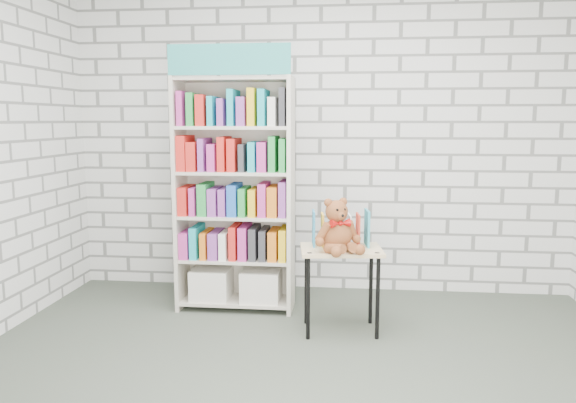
# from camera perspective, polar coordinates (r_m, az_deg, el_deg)

# --- Properties ---
(ground) EXTENTS (4.50, 4.50, 0.00)m
(ground) POSITION_cam_1_polar(r_m,az_deg,el_deg) (3.50, 1.27, -18.23)
(ground) COLOR #3E463B
(ground) RESTS_ON ground
(room_shell) EXTENTS (4.52, 4.02, 2.81)m
(room_shell) POSITION_cam_1_polar(r_m,az_deg,el_deg) (3.14, 1.38, 12.35)
(room_shell) COLOR silver
(room_shell) RESTS_ON ground
(bookshelf) EXTENTS (0.95, 0.37, 2.13)m
(bookshelf) POSITION_cam_1_polar(r_m,az_deg,el_deg) (4.61, -5.38, 0.91)
(bookshelf) COLOR beige
(bookshelf) RESTS_ON ground
(display_table) EXTENTS (0.63, 0.47, 0.63)m
(display_table) POSITION_cam_1_polar(r_m,az_deg,el_deg) (4.16, 5.42, -5.93)
(display_table) COLOR #DCBC84
(display_table) RESTS_ON ground
(table_books) EXTENTS (0.43, 0.23, 0.24)m
(table_books) POSITION_cam_1_polar(r_m,az_deg,el_deg) (4.20, 5.32, -2.82)
(table_books) COLOR teal
(table_books) RESTS_ON display_table
(teddy_bear) EXTENTS (0.36, 0.35, 0.38)m
(teddy_bear) POSITION_cam_1_polar(r_m,az_deg,el_deg) (4.01, 5.06, -2.92)
(teddy_bear) COLOR brown
(teddy_bear) RESTS_ON display_table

